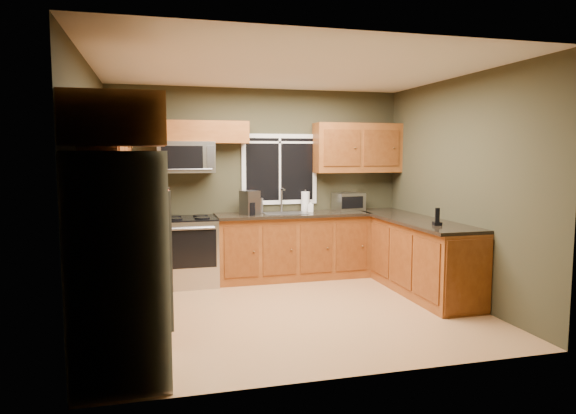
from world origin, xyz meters
name	(u,v)px	position (x,y,z in m)	size (l,w,h in m)	color
floor	(292,311)	(0.00, 0.00, 0.00)	(4.20, 4.20, 0.00)	#B07D4D
ceiling	(292,68)	(0.00, 0.00, 2.70)	(4.20, 4.20, 0.00)	white
back_wall	(259,183)	(0.00, 1.80, 1.35)	(4.20, 4.20, 0.00)	#343220
front_wall	(352,210)	(0.00, -1.80, 1.35)	(4.20, 4.20, 0.00)	#343220
left_wall	(91,196)	(-2.10, 0.00, 1.35)	(3.60, 3.60, 0.00)	#343220
right_wall	(459,189)	(2.10, 0.00, 1.35)	(3.60, 3.60, 0.00)	#343220
window	(280,169)	(0.30, 1.78, 1.55)	(1.12, 0.03, 1.02)	white
base_cabinets_left	(127,272)	(-1.80, 0.48, 0.45)	(0.60, 2.65, 0.90)	brown
countertop_left	(128,231)	(-1.78, 0.48, 0.92)	(0.65, 2.65, 0.04)	black
base_cabinets_back	(292,247)	(0.42, 1.50, 0.45)	(2.17, 0.60, 0.90)	brown
countertop_back	(293,214)	(0.42, 1.48, 0.92)	(2.17, 0.65, 0.04)	black
base_cabinets_peninsula	(413,255)	(1.80, 0.54, 0.45)	(0.60, 2.52, 0.90)	brown
countertop_peninsula	(411,219)	(1.78, 0.55, 0.92)	(0.65, 2.50, 0.04)	black
upper_cabinets_left	(110,146)	(-1.94, 0.48, 1.86)	(0.33, 2.65, 0.72)	brown
upper_cabinets_back_left	(200,132)	(-0.85, 1.64, 2.07)	(1.30, 0.33, 0.30)	brown
upper_cabinets_back_right	(358,148)	(1.45, 1.64, 1.86)	(1.30, 0.33, 0.72)	brown
upper_cabinet_over_fridge	(117,121)	(-1.74, -1.30, 2.03)	(0.72, 0.90, 0.38)	brown
refrigerator	(122,265)	(-1.74, -1.30, 0.90)	(0.74, 0.90, 1.80)	#B7B7BC
range	(188,251)	(-1.05, 1.47, 0.47)	(0.76, 0.69, 0.94)	#B7B7BC
microwave	(186,157)	(-1.05, 1.61, 1.73)	(0.76, 0.41, 0.42)	#B7B7BC
sink	(285,212)	(0.30, 1.49, 0.95)	(0.60, 0.42, 0.36)	slate
toaster_oven	(349,202)	(1.31, 1.62, 1.07)	(0.46, 0.38, 0.26)	#B7B7BC
coffee_maker	(250,203)	(-0.21, 1.45, 1.09)	(0.27, 0.32, 0.33)	slate
kettle	(258,204)	(-0.05, 1.65, 1.06)	(0.16, 0.16, 0.26)	#B7B7BC
paper_towel_roll	(305,201)	(0.66, 1.68, 1.08)	(0.15, 0.15, 0.31)	white
soap_bottle_a	(251,201)	(-0.15, 1.70, 1.10)	(0.12, 0.12, 0.32)	red
soap_bottle_b	(311,206)	(0.70, 1.54, 1.02)	(0.08, 0.08, 0.17)	white
cordless_phone	(437,220)	(1.73, -0.15, 1.00)	(0.11, 0.11, 0.21)	black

